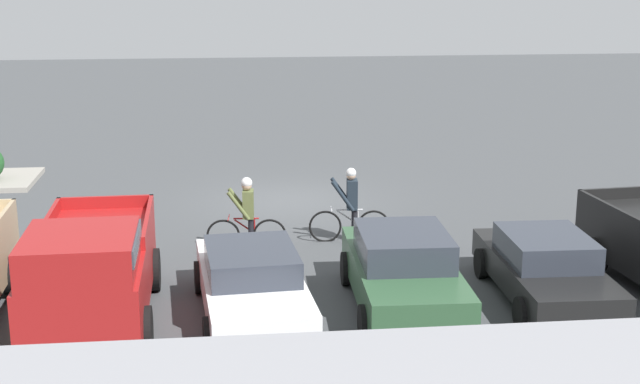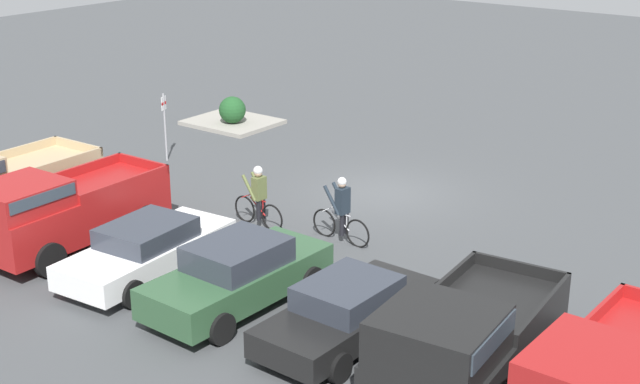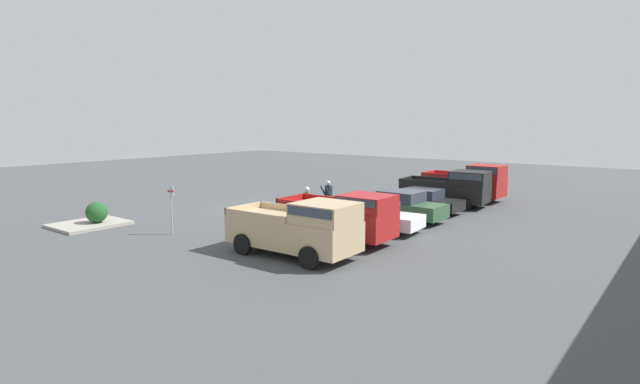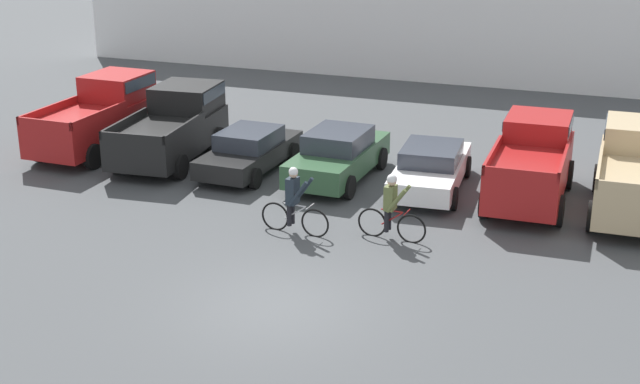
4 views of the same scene
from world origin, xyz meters
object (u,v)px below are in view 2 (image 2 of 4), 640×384
sedan_1 (238,274)px  cyclist_0 (258,196)px  sedan_0 (348,311)px  pickup_truck_1 (462,342)px  cyclist_1 (341,210)px  shrub (232,110)px  pickup_truck_2 (62,209)px  sedan_2 (148,249)px  fire_lane_sign (165,120)px

sedan_1 → cyclist_0: bearing=-54.7°
sedan_0 → sedan_1: 2.81m
sedan_0 → cyclist_0: (5.56, -3.71, 0.20)m
pickup_truck_1 → sedan_0: (2.84, -0.47, -0.44)m
cyclist_1 → shrub: (9.81, -6.63, -0.21)m
pickup_truck_1 → cyclist_0: 9.38m
pickup_truck_2 → cyclist_0: pickup_truck_2 is taller
pickup_truck_2 → cyclist_1: 7.03m
cyclist_1 → pickup_truck_1: bearing=142.2°
sedan_2 → cyclist_0: (-0.04, -3.97, 0.18)m
fire_lane_sign → shrub: bearing=-76.2°
pickup_truck_1 → sedan_1: pickup_truck_1 is taller
sedan_1 → pickup_truck_2: pickup_truck_2 is taller
sedan_0 → shrub: bearing=-39.8°
pickup_truck_1 → sedan_2: pickup_truck_1 is taller
sedan_0 → cyclist_1: (3.15, -4.18, 0.21)m
pickup_truck_2 → cyclist_1: pickup_truck_2 is taller
cyclist_1 → sedan_2: bearing=61.1°
sedan_0 → cyclist_0: bearing=-33.7°
sedan_1 → shrub: size_ratio=4.49×
pickup_truck_1 → fire_lane_sign: bearing=-24.8°
pickup_truck_2 → cyclist_1: bearing=-138.3°
sedan_0 → sedan_2: sedan_2 is taller
sedan_2 → cyclist_1: cyclist_1 is taller
pickup_truck_1 → cyclist_0: (8.40, -4.18, -0.25)m
sedan_0 → pickup_truck_2: size_ratio=0.87×
cyclist_0 → cyclist_1: bearing=-169.0°
pickup_truck_1 → sedan_2: (8.44, -0.21, -0.43)m
pickup_truck_2 → shrub: pickup_truck_2 is taller
pickup_truck_1 → cyclist_0: pickup_truck_1 is taller
pickup_truck_2 → fire_lane_sign: (3.48, -6.84, 0.27)m
fire_lane_sign → pickup_truck_2: bearing=117.0°
cyclist_1 → fire_lane_sign: fire_lane_sign is taller
cyclist_1 → shrub: 11.85m
cyclist_0 → fire_lane_sign: bearing=-22.6°
cyclist_0 → sedan_2: bearing=89.5°
sedan_1 → sedan_2: (2.80, 0.07, -0.09)m
pickup_truck_1 → shrub: pickup_truck_1 is taller
cyclist_1 → fire_lane_sign: bearing=-13.9°
sedan_0 → pickup_truck_2: pickup_truck_2 is taller
shrub → cyclist_0: bearing=136.2°
pickup_truck_1 → fire_lane_sign: fire_lane_sign is taller
sedan_2 → cyclist_0: cyclist_0 is taller
pickup_truck_2 → shrub: 12.20m
sedan_2 → shrub: sedan_2 is taller
sedan_2 → pickup_truck_2: pickup_truck_2 is taller
sedan_2 → shrub: size_ratio=4.59×
pickup_truck_1 → sedan_0: 2.91m
pickup_truck_1 → pickup_truck_2: (11.23, 0.03, 0.01)m
pickup_truck_2 → sedan_1: bearing=-176.8°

